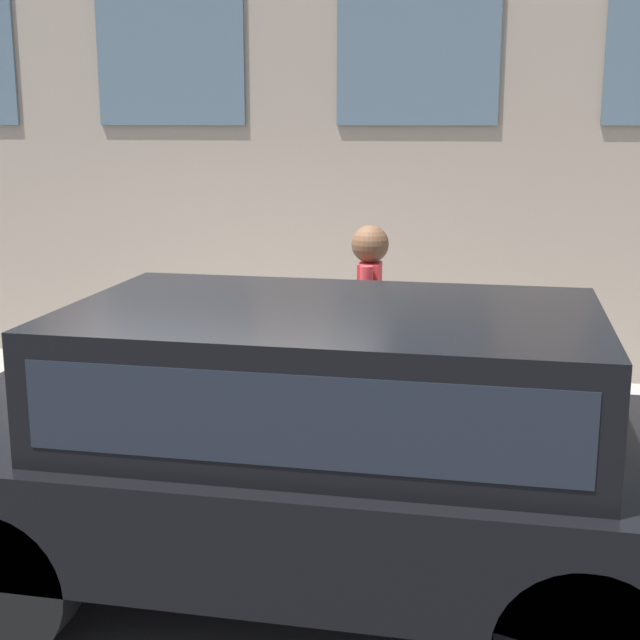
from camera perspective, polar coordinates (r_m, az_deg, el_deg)
The scene contains 5 objects.
ground_plane at distance 6.51m, azimuth -8.14°, elevation -11.06°, with size 80.00×80.00×0.00m, color #2D2D30.
sidewalk at distance 7.85m, azimuth -4.36°, elevation -6.26°, with size 3.09×60.00×0.13m.
fire_hydrant at distance 6.67m, azimuth -3.18°, elevation -5.73°, with size 0.31×0.43×0.74m.
person at distance 6.65m, azimuth 3.17°, elevation 0.16°, with size 0.42×0.28×1.73m.
parked_truck_black_near at distance 4.83m, azimuth 0.06°, elevation -7.13°, with size 1.95×4.46×1.65m.
Camera 1 is at (-5.60, -2.07, 2.59)m, focal length 50.00 mm.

